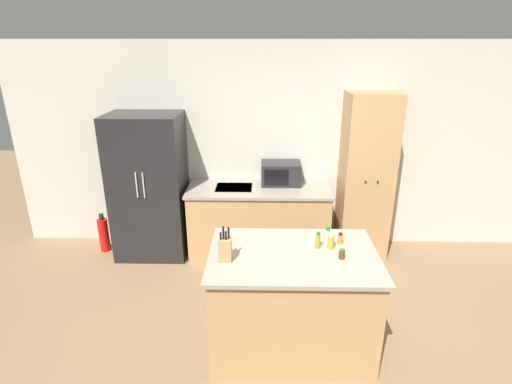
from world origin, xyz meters
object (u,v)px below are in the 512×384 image
spice_bottle_amber_oil (340,239)px  fire_extinguisher (104,234)px  pantry_cabinet (365,177)px  spice_bottle_pale_salt (342,254)px  spice_bottle_tall_dark (318,241)px  microwave (281,173)px  spice_bottle_green_herb (331,241)px  refrigerator (149,187)px  knife_block (225,249)px  spice_bottle_short_red (327,236)px

spice_bottle_amber_oil → fire_extinguisher: (-2.74, 1.48, -0.74)m
pantry_cabinet → spice_bottle_pale_salt: 1.89m
spice_bottle_tall_dark → pantry_cabinet: bearing=64.3°
pantry_cabinet → fire_extinguisher: size_ratio=3.93×
microwave → spice_bottle_green_herb: 1.75m
spice_bottle_tall_dark → fire_extinguisher: bearing=148.3°
pantry_cabinet → spice_bottle_amber_oil: size_ratio=19.78×
refrigerator → knife_block: size_ratio=5.99×
spice_bottle_green_herb → fire_extinguisher: bearing=149.3°
refrigerator → microwave: size_ratio=3.68×
spice_bottle_tall_dark → spice_bottle_green_herb: 0.11m
refrigerator → spice_bottle_green_herb: refrigerator is taller
spice_bottle_green_herb → spice_bottle_pale_salt: bearing=-68.9°
pantry_cabinet → spice_bottle_tall_dark: pantry_cabinet is taller
spice_bottle_tall_dark → spice_bottle_green_herb: size_ratio=1.04×
refrigerator → spice_bottle_pale_salt: size_ratio=21.46×
knife_block → spice_bottle_green_herb: size_ratio=2.08×
knife_block → spice_bottle_green_herb: knife_block is taller
microwave → spice_bottle_amber_oil: 1.69m
pantry_cabinet → knife_block: (-1.55, -1.84, 0.00)m
spice_bottle_short_red → refrigerator: bearing=143.1°
spice_bottle_pale_salt → fire_extinguisher: size_ratio=0.16×
spice_bottle_short_red → spice_bottle_amber_oil: spice_bottle_short_red is taller
spice_bottle_amber_oil → fire_extinguisher: spice_bottle_amber_oil is taller
spice_bottle_pale_salt → fire_extinguisher: spice_bottle_pale_salt is taller
knife_block → spice_bottle_pale_salt: knife_block is taller
refrigerator → spice_bottle_pale_salt: 2.68m
microwave → spice_bottle_tall_dark: 1.72m
spice_bottle_tall_dark → spice_bottle_short_red: size_ratio=0.95×
refrigerator → spice_bottle_amber_oil: bearing=-35.4°
microwave → knife_block: size_ratio=1.62×
pantry_cabinet → spice_bottle_pale_salt: size_ratio=24.40×
refrigerator → spice_bottle_tall_dark: refrigerator is taller
microwave → spice_bottle_amber_oil: (0.46, -1.62, -0.07)m
spice_bottle_short_red → fire_extinguisher: (-2.63, 1.48, -0.76)m
knife_block → spice_bottle_green_herb: 0.91m
spice_bottle_pale_salt → fire_extinguisher: bearing=147.3°
refrigerator → spice_bottle_pale_salt: bearing=-40.2°
pantry_cabinet → knife_block: size_ratio=6.81×
microwave → pantry_cabinet: bearing=-4.7°
refrigerator → spice_bottle_green_herb: bearing=-38.3°
spice_bottle_tall_dark → fire_extinguisher: size_ratio=0.29×
microwave → spice_bottle_tall_dark: (0.25, -1.70, -0.05)m
spice_bottle_pale_salt → fire_extinguisher: (-2.71, 1.74, -0.73)m
spice_bottle_green_herb → spice_bottle_short_red: bearing=101.6°
spice_bottle_amber_oil → spice_bottle_green_herb: 0.13m
spice_bottle_pale_salt → pantry_cabinet: bearing=71.3°
refrigerator → microwave: refrigerator is taller
pantry_cabinet → spice_bottle_amber_oil: 1.64m
pantry_cabinet → spice_bottle_green_herb: 1.75m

